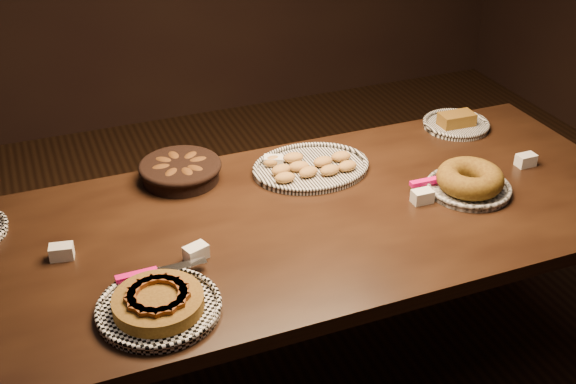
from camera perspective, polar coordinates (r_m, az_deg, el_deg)
name	(u,v)px	position (r m, az deg, el deg)	size (l,w,h in m)	color
ground	(298,381)	(2.84, 0.78, -14.73)	(5.00, 5.00, 0.00)	black
buffet_table	(299,235)	(2.41, 0.89, -3.41)	(2.40, 1.00, 0.75)	black
apple_tart_plate	(158,304)	(2.00, -10.20, -8.73)	(0.35, 0.34, 0.06)	white
madeleine_platter	(310,167)	(2.62, 1.77, 1.99)	(0.43, 0.35, 0.05)	black
bundt_cake_plate	(469,182)	(2.56, 14.13, 0.80)	(0.34, 0.29, 0.09)	black
croissant_basket	(180,169)	(2.58, -8.50, 1.79)	(0.29, 0.29, 0.07)	black
loaf_plate	(456,123)	(3.02, 13.15, 5.32)	(0.27, 0.27, 0.06)	black
tent_cards	(307,201)	(2.41, 1.54, -0.70)	(1.73, 0.51, 0.04)	white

